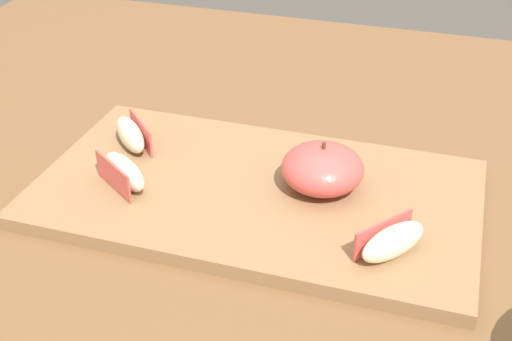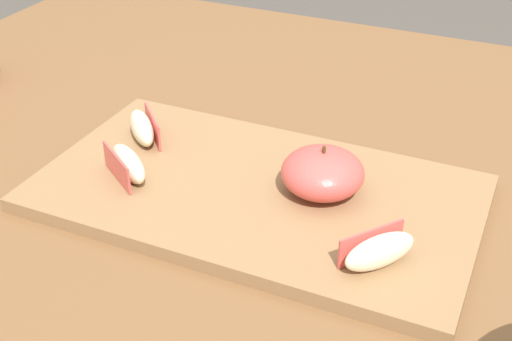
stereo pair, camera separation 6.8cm
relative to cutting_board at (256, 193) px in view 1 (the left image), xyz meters
name	(u,v)px [view 1 (the left image)]	position (x,y,z in m)	size (l,w,h in m)	color
dining_table	(318,236)	(0.05, 0.09, -0.11)	(1.34, 0.91, 0.77)	brown
cutting_board	(256,193)	(0.00, 0.00, 0.00)	(0.45, 0.25, 0.02)	olive
apple_half_skin_up	(323,168)	(0.06, 0.02, 0.03)	(0.08, 0.08, 0.05)	#D14C47
apple_wedge_middle	(123,172)	(-0.13, -0.04, 0.02)	(0.07, 0.06, 0.03)	beige
apple_wedge_left	(392,241)	(0.15, -0.07, 0.02)	(0.06, 0.07, 0.03)	beige
apple_wedge_near_knife	(131,134)	(-0.16, 0.04, 0.02)	(0.07, 0.07, 0.03)	beige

